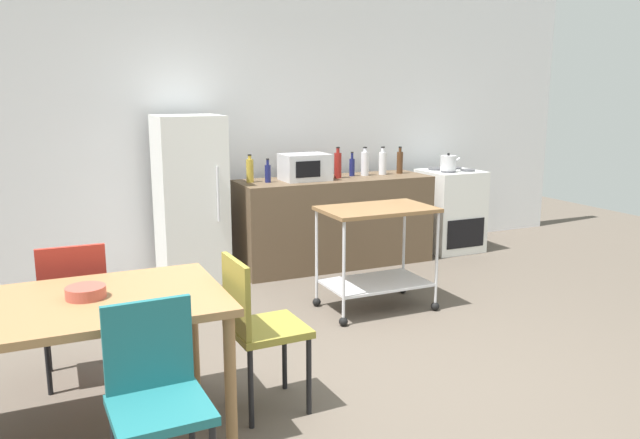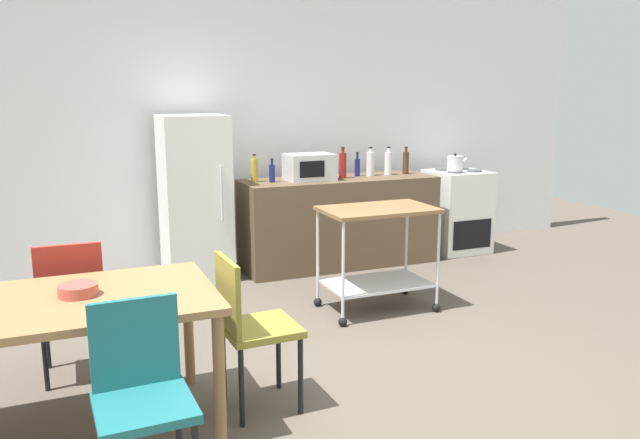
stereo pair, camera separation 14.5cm
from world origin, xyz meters
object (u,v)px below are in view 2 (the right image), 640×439
object	(u,v)px
refrigerator	(195,198)
kitchen_cart	(377,241)
chair_teal	(141,390)
kettle	(455,163)
fruit_bowl	(78,290)
bottle_olive_oil	(272,173)
dining_table	(63,315)
microwave	(309,167)
chair_red	(71,300)
bottle_sesame_oil	(254,170)
stove_oven	(457,211)
bottle_vinegar	(357,167)
bottle_soy_sauce	(406,162)
bottle_soda	(343,165)
chair_olive	(249,322)
bottle_hot_sauce	(370,163)
bottle_wine	(388,163)

from	to	relation	value
refrigerator	kitchen_cart	distance (m)	1.89
chair_teal	kettle	distance (m)	4.85
kettle	fruit_bowl	bearing A→B (deg)	-148.48
refrigerator	bottle_olive_oil	xyz separation A→B (m)	(0.73, -0.11, 0.22)
dining_table	refrigerator	xyz separation A→B (m)	(1.21, 2.61, 0.10)
kitchen_cart	microwave	xyz separation A→B (m)	(-0.05, 1.36, 0.46)
dining_table	chair_red	world-z (taller)	chair_red
chair_teal	refrigerator	xyz separation A→B (m)	(0.92, 3.28, 0.26)
refrigerator	microwave	size ratio (longest dim) A/B	3.37
chair_red	bottle_sesame_oil	size ratio (longest dim) A/B	3.30
stove_oven	bottle_vinegar	world-z (taller)	bottle_vinegar
chair_teal	stove_oven	distance (m)	4.98
dining_table	bottle_soy_sauce	distance (m)	4.31
bottle_vinegar	dining_table	bearing A→B (deg)	-138.23
bottle_olive_oil	chair_red	bearing A→B (deg)	-136.65
microwave	stove_oven	bearing A→B (deg)	1.02
refrigerator	bottle_sesame_oil	distance (m)	0.63
bottle_soda	bottle_vinegar	distance (m)	0.22
chair_red	bottle_sesame_oil	bearing A→B (deg)	-131.63
chair_teal	microwave	size ratio (longest dim) A/B	1.93
dining_table	kitchen_cart	xyz separation A→B (m)	(2.37, 1.14, -0.10)
kitchen_cart	bottle_soy_sauce	bearing A→B (deg)	52.74
chair_olive	bottle_vinegar	size ratio (longest dim) A/B	3.56
kitchen_cart	bottle_soda	xyz separation A→B (m)	(0.32, 1.36, 0.46)
refrigerator	stove_oven	bearing A→B (deg)	-1.60
chair_olive	kettle	world-z (taller)	kettle
chair_olive	kitchen_cart	size ratio (longest dim) A/B	0.98
refrigerator	dining_table	bearing A→B (deg)	-114.83
dining_table	microwave	size ratio (longest dim) A/B	3.26
chair_red	bottle_soda	size ratio (longest dim) A/B	2.83
bottle_olive_oil	bottle_hot_sauce	xyz separation A→B (m)	(1.10, 0.06, 0.04)
bottle_soy_sauce	kettle	size ratio (longest dim) A/B	1.20
chair_red	fruit_bowl	size ratio (longest dim) A/B	4.53
stove_oven	kettle	bearing A→B (deg)	-140.33
bottle_soda	kettle	world-z (taller)	bottle_soda
refrigerator	bottle_wine	world-z (taller)	refrigerator
chair_red	bottle_hot_sauce	size ratio (longest dim) A/B	2.99
bottle_vinegar	fruit_bowl	bearing A→B (deg)	-137.80
stove_oven	chair_olive	bearing A→B (deg)	-140.66
chair_teal	bottle_wine	xyz separation A→B (m)	(2.96, 3.23, 0.51)
bottle_sesame_oil	bottle_vinegar	distance (m)	1.11
bottle_hot_sauce	bottle_soy_sauce	size ratio (longest dim) A/B	1.04
microwave	fruit_bowl	world-z (taller)	microwave
microwave	bottle_wine	bearing A→B (deg)	3.74
bottle_sesame_oil	bottle_vinegar	world-z (taller)	bottle_sesame_oil
dining_table	bottle_wine	xyz separation A→B (m)	(3.24, 2.56, 0.35)
chair_olive	bottle_wine	xyz separation A→B (m)	(2.30, 2.62, 0.51)
chair_teal	bottle_sesame_oil	world-z (taller)	bottle_sesame_oil
refrigerator	microwave	xyz separation A→B (m)	(1.12, -0.11, 0.25)
chair_teal	bottle_sesame_oil	xyz separation A→B (m)	(1.50, 3.26, 0.50)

